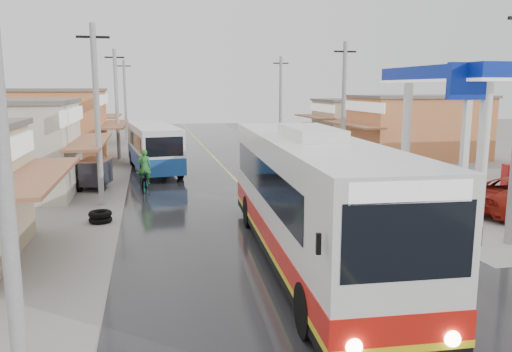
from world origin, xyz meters
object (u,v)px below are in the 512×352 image
object	(u,v)px
second_bus	(154,147)
tyre_stack	(100,217)
coach_bus	(308,198)
tricycle_near	(96,172)
cyclist	(145,177)

from	to	relation	value
second_bus	tyre_stack	world-z (taller)	second_bus
coach_bus	second_bus	size ratio (longest dim) A/B	1.47
coach_bus	tricycle_near	distance (m)	14.88
second_bus	cyclist	bearing A→B (deg)	-102.25
tricycle_near	cyclist	bearing A→B (deg)	-12.43
cyclist	tyre_stack	size ratio (longest dim) A/B	2.41
coach_bus	cyclist	distance (m)	12.80
coach_bus	tricycle_near	xyz separation A→B (m)	(-7.41, 12.86, -1.06)
tricycle_near	coach_bus	bearing A→B (deg)	-48.88
cyclist	tricycle_near	xyz separation A→B (m)	(-2.52, 1.10, 0.20)
coach_bus	second_bus	distance (m)	18.38
coach_bus	second_bus	xyz separation A→B (m)	(-4.34, 17.85, -0.40)
coach_bus	cyclist	size ratio (longest dim) A/B	6.05
second_bus	tricycle_near	bearing A→B (deg)	-128.65
tyre_stack	coach_bus	bearing A→B (deg)	-42.14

